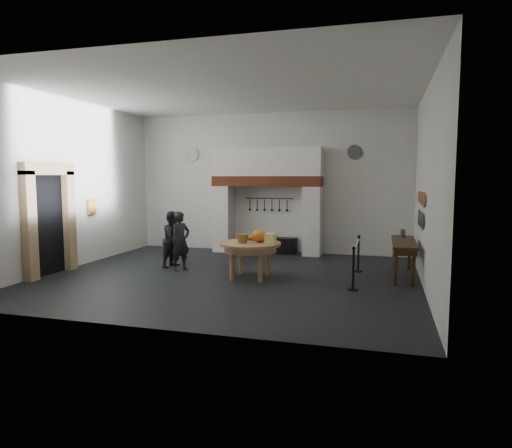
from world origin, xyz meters
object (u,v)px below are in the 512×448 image
(iron_range, at_px, (267,245))
(barrier_post_near, at_px, (353,270))
(visitor_far, at_px, (173,239))
(barrier_post_far, at_px, (358,255))
(visitor_near, at_px, (181,241))
(work_table, at_px, (250,244))
(side_table, at_px, (404,242))

(iron_range, bearing_deg, barrier_post_near, -54.73)
(visitor_far, xyz_separation_m, barrier_post_far, (4.90, 0.69, -0.31))
(visitor_near, relative_size, barrier_post_far, 1.73)
(iron_range, relative_size, barrier_post_near, 2.11)
(visitor_far, relative_size, barrier_post_near, 1.69)
(visitor_near, xyz_separation_m, barrier_post_far, (4.50, 1.09, -0.33))
(iron_range, relative_size, visitor_near, 1.22)
(barrier_post_near, distance_m, barrier_post_far, 2.00)
(work_table, bearing_deg, barrier_post_near, -11.83)
(barrier_post_far, bearing_deg, visitor_far, -171.94)
(iron_range, xyz_separation_m, side_table, (4.10, -2.63, 0.62))
(visitor_far, bearing_deg, work_table, -96.05)
(work_table, bearing_deg, side_table, 17.15)
(iron_range, distance_m, work_table, 3.82)
(visitor_far, relative_size, side_table, 0.69)
(work_table, bearing_deg, visitor_near, 169.21)
(side_table, height_order, barrier_post_near, same)
(barrier_post_far, bearing_deg, work_table, -149.23)
(barrier_post_far, bearing_deg, iron_range, 143.15)
(work_table, height_order, barrier_post_near, barrier_post_near)
(side_table, xyz_separation_m, barrier_post_near, (-1.09, -1.62, -0.42))
(side_table, distance_m, barrier_post_near, 2.00)
(visitor_far, xyz_separation_m, side_table, (5.99, 0.32, 0.11))
(side_table, bearing_deg, barrier_post_near, -123.85)
(work_table, distance_m, side_table, 3.74)
(visitor_near, height_order, barrier_post_far, visitor_near)
(iron_range, height_order, work_table, work_table)
(visitor_near, distance_m, barrier_post_near, 4.61)
(iron_range, relative_size, barrier_post_far, 2.11)
(visitor_far, height_order, side_table, visitor_far)
(iron_range, height_order, barrier_post_far, barrier_post_far)
(iron_range, height_order, visitor_near, visitor_near)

